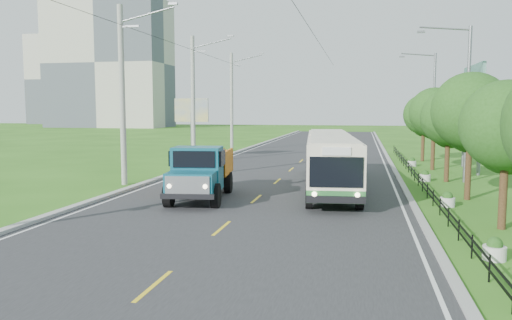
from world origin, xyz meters
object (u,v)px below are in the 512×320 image
(tree_fourth, at_px, (449,121))
(dump_truck, at_px, (201,169))
(tree_second, at_px, (507,130))
(pole_mid, at_px, (194,99))
(planter_far, at_px, (412,162))
(planter_near, at_px, (447,200))
(tree_third, at_px, (471,115))
(billboard_left, at_px, (192,114))
(streetlight_mid, at_px, (465,98))
(planter_mid, at_px, (425,176))
(tree_fifth, at_px, (435,115))
(planter_front, at_px, (494,250))
(billboard_right, at_px, (473,94))
(bus, at_px, (330,157))
(streetlight_far, at_px, (432,102))
(pole_far, at_px, (232,101))
(pole_near, at_px, (123,94))
(tree_back, at_px, (424,117))

(tree_fourth, bearing_deg, dump_truck, -145.27)
(tree_second, height_order, tree_fourth, tree_fourth)
(pole_mid, height_order, planter_far, pole_mid)
(pole_mid, xyz_separation_m, planter_near, (16.86, -15.00, -4.81))
(tree_third, bearing_deg, billboard_left, 140.67)
(streetlight_mid, relative_size, billboard_left, 1.74)
(pole_mid, bearing_deg, planter_mid, -22.54)
(tree_fifth, relative_size, planter_front, 8.66)
(tree_fifth, bearing_deg, billboard_right, -3.30)
(pole_mid, height_order, billboard_right, pole_mid)
(bus, bearing_deg, streetlight_far, 61.64)
(planter_near, height_order, billboard_right, billboard_right)
(tree_second, bearing_deg, planter_near, 108.03)
(pole_mid, height_order, pole_far, same)
(pole_far, distance_m, planter_front, 39.15)
(pole_mid, xyz_separation_m, planter_mid, (16.86, -7.00, -4.81))
(planter_mid, relative_size, billboard_left, 0.13)
(billboard_left, height_order, dump_truck, billboard_left)
(pole_mid, bearing_deg, pole_near, -90.00)
(planter_mid, bearing_deg, tree_second, -83.95)
(tree_third, relative_size, dump_truck, 0.95)
(bus, bearing_deg, pole_far, 111.30)
(billboard_left, bearing_deg, bus, -47.16)
(pole_mid, distance_m, tree_fifth, 18.18)
(pole_mid, relative_size, billboard_right, 1.37)
(bus, bearing_deg, tree_fourth, 24.30)
(planter_front, xyz_separation_m, planter_near, (0.00, 8.00, 0.00))
(billboard_left, bearing_deg, streetlight_far, 11.23)
(pole_far, distance_m, tree_back, 19.43)
(billboard_right, bearing_deg, pole_near, -151.86)
(pole_mid, bearing_deg, tree_fourth, -20.74)
(pole_mid, bearing_deg, dump_truck, -69.84)
(streetlight_mid, bearing_deg, planter_far, 104.32)
(pole_near, height_order, pole_mid, same)
(dump_truck, bearing_deg, tree_fifth, 42.36)
(planter_front, bearing_deg, billboard_right, 80.45)
(planter_mid, height_order, bus, bus)
(planter_far, height_order, billboard_right, billboard_right)
(pole_far, bearing_deg, bus, -63.22)
(pole_far, xyz_separation_m, planter_front, (16.86, -35.00, -4.81))
(tree_fifth, distance_m, dump_truck, 19.34)
(tree_third, relative_size, bus, 0.40)
(planter_near, height_order, dump_truck, dump_truck)
(tree_back, relative_size, dump_truck, 0.87)
(billboard_left, distance_m, billboard_right, 22.21)
(pole_near, height_order, pole_far, same)
(pole_near, bearing_deg, tree_fourth, 15.84)
(tree_fifth, bearing_deg, streetlight_far, 84.29)
(planter_front, relative_size, bus, 0.05)
(tree_third, bearing_deg, billboard_right, 78.36)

